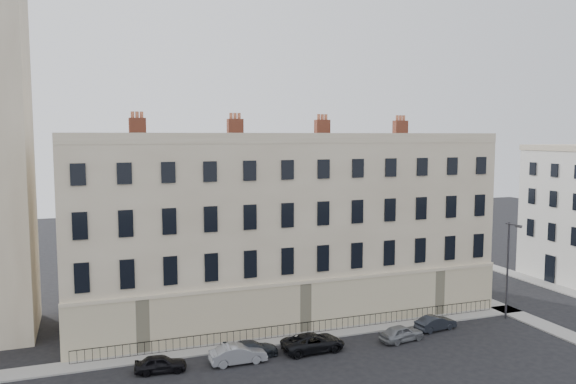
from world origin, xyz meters
The scene contains 13 objects.
ground centered at (0.00, 0.00, 0.00)m, with size 160.00×160.00×0.00m, color black.
terrace centered at (-5.97, 11.97, 7.50)m, with size 36.22×12.22×17.00m.
pavement_terrace centered at (-10.00, 5.00, 0.06)m, with size 48.00×2.00×0.12m, color gray.
pavement_east_return centered at (13.00, 8.00, 0.06)m, with size 2.00×24.00×0.12m, color gray.
pavement_adjacent centered at (23.00, 10.00, 0.06)m, with size 2.00×20.00×0.12m, color gray.
railings centered at (-6.00, 5.40, 0.55)m, with size 35.00×0.04×0.96m.
car_a centered at (-17.79, 2.26, 0.58)m, with size 1.37×3.39×1.16m, color black.
car_b centered at (-12.59, 1.92, 0.65)m, with size 1.37×3.92×1.29m, color gray.
car_c centered at (-11.40, 2.74, 0.56)m, with size 1.56×3.84×1.11m, color #21262C.
car_d centered at (-6.89, 2.16, 0.65)m, with size 2.15×4.66×1.30m, color black.
car_e centered at (0.20, 1.72, 0.62)m, with size 1.45×3.62×1.23m, color slate.
car_f centered at (4.08, 2.88, 0.58)m, with size 1.23×3.52×1.16m, color black.
streetlamp centered at (11.42, 3.18, 4.62)m, with size 0.55×1.78×8.33m.
Camera 1 is at (-22.12, -34.21, 15.60)m, focal length 35.00 mm.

